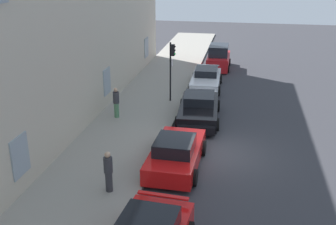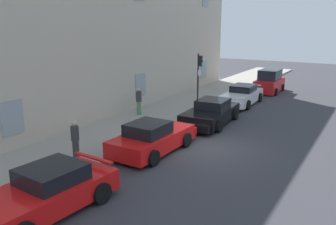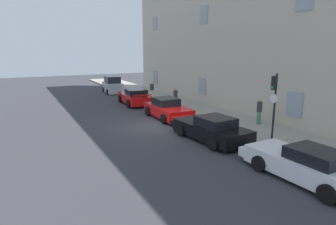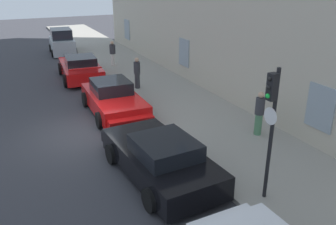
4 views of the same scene
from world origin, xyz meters
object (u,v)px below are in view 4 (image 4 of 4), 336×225
Objects in this scene: sportscar_yellow_flank at (115,101)px; hatchback_parked at (62,43)px; pedestrian_admiring at (137,73)px; sportscar_white_middle at (157,156)px; traffic_light at (271,113)px; sportscar_red_lead at (80,68)px; pedestrian_strolling at (113,53)px; pedestrian_bystander at (259,113)px.

sportscar_yellow_flank is 1.30× the size of hatchback_parked.
hatchback_parked reaches higher than pedestrian_admiring.
sportscar_white_middle is 3.74m from traffic_light.
pedestrian_admiring is (3.63, 2.16, 0.35)m from sportscar_red_lead.
hatchback_parked reaches higher than sportscar_white_middle.
pedestrian_strolling is (-1.64, 2.48, 0.32)m from sportscar_red_lead.
pedestrian_bystander reaches higher than pedestrian_admiring.
pedestrian_admiring is at bearing 9.74° from hatchback_parked.
sportscar_yellow_flank is at bearing -16.61° from pedestrian_strolling.
pedestrian_strolling is at bearing 168.52° from sportscar_white_middle.
pedestrian_bystander is at bearing 143.05° from traffic_light.
pedestrian_admiring is 5.28m from pedestrian_strolling.
sportscar_red_lead is 7.39m from hatchback_parked.
traffic_light is 2.26× the size of pedestrian_strolling.
sportscar_yellow_flank is 0.94× the size of sportscar_white_middle.
hatchback_parked is 11.17m from pedestrian_admiring.
sportscar_red_lead is at bearing -56.50° from pedestrian_strolling.
sportscar_red_lead is 1.05× the size of sportscar_yellow_flank.
sportscar_yellow_flank is 5.24m from sportscar_white_middle.
traffic_light is 10.61m from pedestrian_admiring.
pedestrian_strolling is 12.63m from pedestrian_bystander.
sportscar_white_middle is 3.05× the size of pedestrian_bystander.
traffic_light reaches higher than hatchback_parked.
pedestrian_bystander is at bearing 20.88° from sportscar_red_lead.
traffic_light is at bearing 37.33° from sportscar_white_middle.
pedestrian_admiring is at bearing 30.79° from sportscar_red_lead.
pedestrian_bystander is (4.53, 4.06, 0.38)m from sportscar_yellow_flank.
sportscar_yellow_flank is at bearing -0.73° from hatchback_parked.
traffic_light is (7.76, 1.63, 1.94)m from sportscar_yellow_flank.
pedestrian_bystander is at bearing 15.34° from pedestrian_admiring.
pedestrian_strolling is (-15.75, 0.75, -1.63)m from traffic_light.
traffic_light is 2.21× the size of pedestrian_admiring.
sportscar_white_middle is 3.16× the size of pedestrian_admiring.
pedestrian_admiring is (-7.95, 2.37, 0.38)m from sportscar_white_middle.
sportscar_red_lead is 14.34m from traffic_light.
sportscar_red_lead is 3.02× the size of pedestrian_bystander.
pedestrian_strolling is at bearing 21.01° from hatchback_parked.
traffic_light reaches higher than sportscar_red_lead.
sportscar_yellow_flank is 3.43m from pedestrian_admiring.
sportscar_yellow_flank is 3.03× the size of pedestrian_strolling.
pedestrian_bystander is (-0.69, 4.36, 0.40)m from sportscar_white_middle.
sportscar_red_lead is at bearing 178.98° from sportscar_white_middle.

